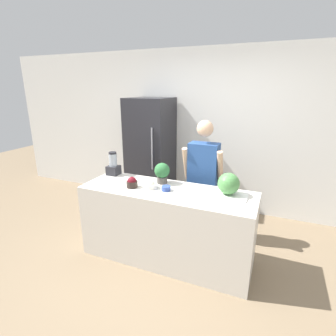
# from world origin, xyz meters

# --- Properties ---
(ground_plane) EXTENTS (14.00, 14.00, 0.00)m
(ground_plane) POSITION_xyz_m (0.00, 0.00, 0.00)
(ground_plane) COLOR #7F6B51
(wall_back) EXTENTS (8.00, 0.06, 2.60)m
(wall_back) POSITION_xyz_m (0.00, 2.00, 1.30)
(wall_back) COLOR white
(wall_back) RESTS_ON ground_plane
(counter_island) EXTENTS (2.00, 0.67, 0.88)m
(counter_island) POSITION_xyz_m (0.00, 0.33, 0.44)
(counter_island) COLOR beige
(counter_island) RESTS_ON ground_plane
(refrigerator) EXTENTS (0.67, 0.70, 1.84)m
(refrigerator) POSITION_xyz_m (-0.84, 1.61, 0.92)
(refrigerator) COLOR #232328
(refrigerator) RESTS_ON ground_plane
(person) EXTENTS (0.52, 0.26, 1.61)m
(person) POSITION_xyz_m (0.25, 0.97, 0.83)
(person) COLOR gray
(person) RESTS_ON ground_plane
(cutting_board) EXTENTS (0.40, 0.25, 0.01)m
(cutting_board) POSITION_xyz_m (0.68, 0.44, 0.89)
(cutting_board) COLOR white
(cutting_board) RESTS_ON counter_island
(watermelon) EXTENTS (0.23, 0.23, 0.23)m
(watermelon) POSITION_xyz_m (0.67, 0.45, 1.01)
(watermelon) COLOR #4C8C47
(watermelon) RESTS_ON cutting_board
(bowl_cherries) EXTENTS (0.13, 0.13, 0.13)m
(bowl_cherries) POSITION_xyz_m (-0.40, 0.25, 0.94)
(bowl_cherries) COLOR #2D231E
(bowl_cherries) RESTS_ON counter_island
(bowl_cream) EXTENTS (0.15, 0.15, 0.09)m
(bowl_cream) POSITION_xyz_m (-0.19, 0.31, 0.92)
(bowl_cream) COLOR white
(bowl_cream) RESTS_ON counter_island
(bowl_small_blue) EXTENTS (0.10, 0.10, 0.05)m
(bowl_small_blue) POSITION_xyz_m (0.00, 0.31, 0.91)
(bowl_small_blue) COLOR #334C9E
(bowl_small_blue) RESTS_ON counter_island
(blender) EXTENTS (0.15, 0.15, 0.31)m
(blender) POSITION_xyz_m (-0.87, 0.56, 1.01)
(blender) COLOR #28282D
(blender) RESTS_ON counter_island
(potted_plant) EXTENTS (0.18, 0.18, 0.25)m
(potted_plant) POSITION_xyz_m (-0.14, 0.52, 1.02)
(potted_plant) COLOR #514C47
(potted_plant) RESTS_ON counter_island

